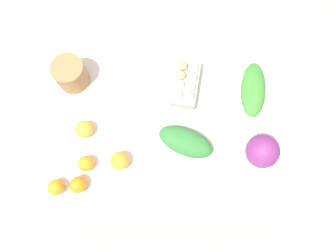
{
  "coord_description": "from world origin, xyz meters",
  "views": [
    {
      "loc": [
        -0.01,
        -0.44,
        2.16
      ],
      "look_at": [
        0.0,
        0.0,
        0.74
      ],
      "focal_mm": 35.0,
      "sensor_mm": 36.0,
      "label": 1
    }
  ],
  "objects_px": {
    "orange_0": "(86,164)",
    "orange_4": "(84,129)",
    "paper_bag": "(71,74)",
    "greens_bunch_beet_tops": "(253,90)",
    "greens_bunch_kale": "(186,142)",
    "cabbage_purple": "(263,151)",
    "orange_2": "(56,187)",
    "orange_1": "(120,161)",
    "egg_carton": "(186,84)",
    "orange_3": "(78,185)"
  },
  "relations": [
    {
      "from": "cabbage_purple",
      "to": "paper_bag",
      "type": "xyz_separation_m",
      "value": [
        -0.84,
        0.38,
        -0.0
      ]
    },
    {
      "from": "paper_bag",
      "to": "orange_1",
      "type": "height_order",
      "value": "paper_bag"
    },
    {
      "from": "egg_carton",
      "to": "paper_bag",
      "type": "relative_size",
      "value": 1.64
    },
    {
      "from": "greens_bunch_kale",
      "to": "orange_4",
      "type": "height_order",
      "value": "greens_bunch_kale"
    },
    {
      "from": "greens_bunch_kale",
      "to": "orange_2",
      "type": "relative_size",
      "value": 3.64
    },
    {
      "from": "cabbage_purple",
      "to": "orange_2",
      "type": "bearing_deg",
      "value": -171.72
    },
    {
      "from": "orange_1",
      "to": "greens_bunch_kale",
      "type": "bearing_deg",
      "value": 15.33
    },
    {
      "from": "orange_1",
      "to": "orange_4",
      "type": "height_order",
      "value": "orange_1"
    },
    {
      "from": "orange_0",
      "to": "orange_2",
      "type": "distance_m",
      "value": 0.16
    },
    {
      "from": "orange_2",
      "to": "orange_3",
      "type": "xyz_separation_m",
      "value": [
        0.09,
        0.01,
        0.0
      ]
    },
    {
      "from": "cabbage_purple",
      "to": "orange_2",
      "type": "relative_size",
      "value": 2.13
    },
    {
      "from": "orange_3",
      "to": "greens_bunch_beet_tops",
      "type": "bearing_deg",
      "value": 28.19
    },
    {
      "from": "greens_bunch_kale",
      "to": "orange_1",
      "type": "xyz_separation_m",
      "value": [
        -0.29,
        -0.08,
        -0.0
      ]
    },
    {
      "from": "orange_0",
      "to": "orange_4",
      "type": "relative_size",
      "value": 0.88
    },
    {
      "from": "greens_bunch_beet_tops",
      "to": "orange_1",
      "type": "distance_m",
      "value": 0.69
    },
    {
      "from": "orange_1",
      "to": "egg_carton",
      "type": "bearing_deg",
      "value": 50.18
    },
    {
      "from": "orange_0",
      "to": "orange_3",
      "type": "height_order",
      "value": "orange_3"
    },
    {
      "from": "cabbage_purple",
      "to": "paper_bag",
      "type": "bearing_deg",
      "value": 155.58
    },
    {
      "from": "cabbage_purple",
      "to": "orange_1",
      "type": "distance_m",
      "value": 0.61
    },
    {
      "from": "greens_bunch_kale",
      "to": "orange_1",
      "type": "bearing_deg",
      "value": -164.67
    },
    {
      "from": "greens_bunch_beet_tops",
      "to": "orange_1",
      "type": "height_order",
      "value": "orange_1"
    },
    {
      "from": "orange_2",
      "to": "orange_3",
      "type": "height_order",
      "value": "orange_3"
    },
    {
      "from": "greens_bunch_kale",
      "to": "orange_3",
      "type": "relative_size",
      "value": 3.43
    },
    {
      "from": "egg_carton",
      "to": "orange_1",
      "type": "bearing_deg",
      "value": -28.79
    },
    {
      "from": "greens_bunch_kale",
      "to": "orange_0",
      "type": "distance_m",
      "value": 0.44
    },
    {
      "from": "paper_bag",
      "to": "greens_bunch_kale",
      "type": "distance_m",
      "value": 0.61
    },
    {
      "from": "orange_4",
      "to": "greens_bunch_kale",
      "type": "bearing_deg",
      "value": -8.56
    },
    {
      "from": "paper_bag",
      "to": "orange_0",
      "type": "distance_m",
      "value": 0.42
    },
    {
      "from": "paper_bag",
      "to": "greens_bunch_beet_tops",
      "type": "relative_size",
      "value": 0.54
    },
    {
      "from": "egg_carton",
      "to": "greens_bunch_beet_tops",
      "type": "relative_size",
      "value": 0.88
    },
    {
      "from": "cabbage_purple",
      "to": "greens_bunch_beet_tops",
      "type": "bearing_deg",
      "value": 90.0
    },
    {
      "from": "orange_2",
      "to": "greens_bunch_beet_tops",
      "type": "bearing_deg",
      "value": 26.02
    },
    {
      "from": "paper_bag",
      "to": "greens_bunch_beet_tops",
      "type": "distance_m",
      "value": 0.85
    },
    {
      "from": "cabbage_purple",
      "to": "greens_bunch_beet_tops",
      "type": "relative_size",
      "value": 0.53
    },
    {
      "from": "greens_bunch_kale",
      "to": "greens_bunch_beet_tops",
      "type": "relative_size",
      "value": 0.9
    },
    {
      "from": "orange_0",
      "to": "orange_2",
      "type": "relative_size",
      "value": 1.02
    },
    {
      "from": "paper_bag",
      "to": "greens_bunch_kale",
      "type": "bearing_deg",
      "value": -32.16
    },
    {
      "from": "orange_1",
      "to": "orange_4",
      "type": "xyz_separation_m",
      "value": [
        -0.16,
        0.15,
        -0.0
      ]
    },
    {
      "from": "egg_carton",
      "to": "orange_3",
      "type": "xyz_separation_m",
      "value": [
        -0.47,
        -0.46,
        -0.01
      ]
    },
    {
      "from": "cabbage_purple",
      "to": "egg_carton",
      "type": "distance_m",
      "value": 0.46
    },
    {
      "from": "orange_1",
      "to": "orange_4",
      "type": "relative_size",
      "value": 1.02
    },
    {
      "from": "paper_bag",
      "to": "greens_bunch_kale",
      "type": "relative_size",
      "value": 0.59
    },
    {
      "from": "orange_4",
      "to": "cabbage_purple",
      "type": "bearing_deg",
      "value": -9.13
    },
    {
      "from": "orange_3",
      "to": "orange_4",
      "type": "bearing_deg",
      "value": 86.93
    },
    {
      "from": "cabbage_purple",
      "to": "orange_0",
      "type": "relative_size",
      "value": 2.09
    },
    {
      "from": "greens_bunch_beet_tops",
      "to": "orange_4",
      "type": "relative_size",
      "value": 3.47
    },
    {
      "from": "greens_bunch_kale",
      "to": "orange_4",
      "type": "bearing_deg",
      "value": 171.44
    },
    {
      "from": "orange_1",
      "to": "cabbage_purple",
      "type": "bearing_deg",
      "value": 2.05
    },
    {
      "from": "greens_bunch_kale",
      "to": "greens_bunch_beet_tops",
      "type": "bearing_deg",
      "value": 37.06
    },
    {
      "from": "orange_2",
      "to": "greens_bunch_kale",
      "type": "bearing_deg",
      "value": 18.39
    }
  ]
}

